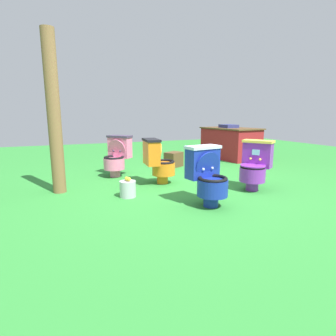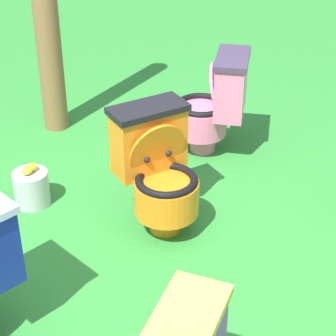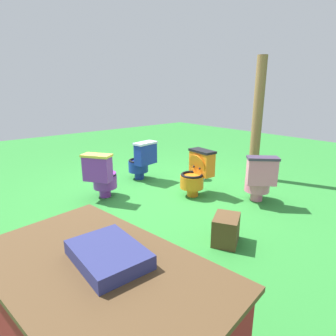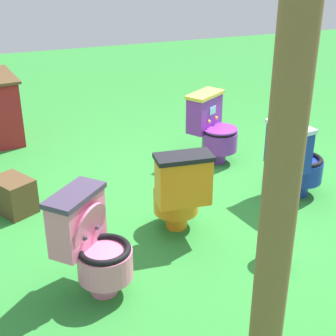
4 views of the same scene
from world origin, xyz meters
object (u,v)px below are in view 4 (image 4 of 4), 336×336
(toilet_blue, at_px, (296,159))
(toilet_orange, at_px, (179,191))
(toilet_purple, at_px, (213,127))
(wooden_post, at_px, (281,193))
(small_crate, at_px, (13,195))
(lemon_bucket, at_px, (276,247))
(toilet_pink, at_px, (92,243))

(toilet_blue, xyz_separation_m, toilet_orange, (-1.21, -0.20, 0.00))
(toilet_purple, height_order, wooden_post, wooden_post)
(small_crate, distance_m, lemon_bucket, 2.26)
(small_crate, bearing_deg, toilet_purple, 10.82)
(toilet_orange, relative_size, small_crate, 2.03)
(toilet_purple, bearing_deg, toilet_blue, 76.37)
(toilet_blue, bearing_deg, wooden_post, -46.77)
(toilet_pink, relative_size, wooden_post, 0.33)
(toilet_blue, relative_size, wooden_post, 0.33)
(toilet_blue, relative_size, toilet_pink, 1.00)
(toilet_purple, distance_m, toilet_orange, 1.48)
(wooden_post, height_order, lemon_bucket, wooden_post)
(toilet_purple, distance_m, small_crate, 2.13)
(toilet_blue, xyz_separation_m, lemon_bucket, (-0.69, -0.83, -0.26))
(small_crate, relative_size, lemon_bucket, 1.29)
(lemon_bucket, bearing_deg, toilet_purple, 79.58)
(toilet_orange, bearing_deg, toilet_blue, 14.57)
(wooden_post, bearing_deg, small_crate, 116.64)
(toilet_orange, distance_m, small_crate, 1.49)
(toilet_blue, relative_size, small_crate, 2.03)
(toilet_blue, height_order, lemon_bucket, toilet_blue)
(toilet_orange, height_order, small_crate, toilet_orange)
(toilet_pink, height_order, lemon_bucket, toilet_pink)
(toilet_purple, bearing_deg, toilet_pink, 12.42)
(toilet_blue, bearing_deg, lemon_bucket, -49.11)
(toilet_purple, bearing_deg, lemon_bucket, 46.57)
(toilet_blue, height_order, toilet_pink, same)
(toilet_blue, height_order, wooden_post, wooden_post)
(toilet_blue, distance_m, small_crate, 2.52)
(wooden_post, relative_size, small_crate, 6.19)
(toilet_pink, bearing_deg, toilet_orange, 166.93)
(toilet_blue, height_order, toilet_purple, same)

